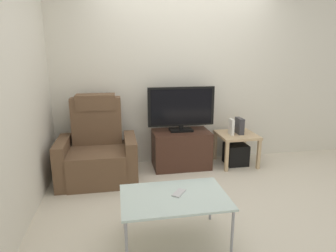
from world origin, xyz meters
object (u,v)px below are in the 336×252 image
at_px(television, 181,108).
at_px(coffee_table, 174,199).
at_px(book_upright, 231,127).
at_px(recliner_armchair, 98,151).
at_px(game_console, 239,126).
at_px(subwoofer_box, 236,154).
at_px(side_table, 237,139).
at_px(cell_phone, 179,193).
at_px(tv_stand, 181,149).

xyz_separation_m(television, coffee_table, (-0.44, -1.68, -0.45)).
bearing_deg(coffee_table, book_upright, 54.01).
xyz_separation_m(recliner_armchair, game_console, (2.01, 0.16, 0.21)).
bearing_deg(subwoofer_box, book_upright, -168.69).
distance_m(side_table, cell_phone, 1.99).
distance_m(tv_stand, side_table, 0.83).
relative_size(television, game_console, 4.09).
bearing_deg(game_console, cell_phone, -128.13).
distance_m(tv_stand, game_console, 0.91).
relative_size(side_table, subwoofer_box, 1.77).
height_order(side_table, cell_phone, side_table).
height_order(tv_stand, subwoofer_box, tv_stand).
bearing_deg(recliner_armchair, side_table, -4.06).
bearing_deg(subwoofer_box, side_table, 26.57).
xyz_separation_m(television, game_console, (0.85, -0.05, -0.28)).
bearing_deg(book_upright, television, 173.27).
xyz_separation_m(subwoofer_box, book_upright, (-0.10, -0.02, 0.42)).
height_order(coffee_table, cell_phone, cell_phone).
distance_m(subwoofer_box, cell_phone, 2.01).
bearing_deg(side_table, cell_phone, -127.51).
height_order(tv_stand, television, television).
xyz_separation_m(book_upright, cell_phone, (-1.11, -1.56, -0.14)).
bearing_deg(coffee_table, television, 75.35).
height_order(recliner_armchair, coffee_table, recliner_armchair).
height_order(television, coffee_table, television).
relative_size(tv_stand, subwoofer_box, 2.62).
xyz_separation_m(side_table, game_console, (0.03, 0.01, 0.19)).
height_order(side_table, coffee_table, side_table).
distance_m(side_table, coffee_table, 2.05).
xyz_separation_m(television, side_table, (0.82, -0.06, -0.47)).
height_order(television, side_table, television).
xyz_separation_m(coffee_table, cell_phone, (0.05, 0.04, 0.03)).
bearing_deg(subwoofer_box, tv_stand, 176.79).
height_order(tv_stand, side_table, tv_stand).
bearing_deg(subwoofer_box, television, 175.47).
bearing_deg(television, book_upright, -6.73).
xyz_separation_m(subwoofer_box, coffee_table, (-1.26, -1.62, 0.26)).
relative_size(game_console, cell_phone, 1.53).
bearing_deg(recliner_armchair, cell_phone, -70.28).
bearing_deg(cell_phone, recliner_armchair, 155.04).
bearing_deg(side_table, recliner_armchair, -175.73).
distance_m(television, recliner_armchair, 1.27).
bearing_deg(coffee_table, cell_phone, 38.73).
bearing_deg(subwoofer_box, recliner_armchair, -175.73).
bearing_deg(tv_stand, coffee_table, -104.81).
height_order(subwoofer_box, coffee_table, coffee_table).
height_order(subwoofer_box, cell_phone, cell_phone).
xyz_separation_m(tv_stand, television, (0.00, 0.02, 0.59)).
distance_m(television, side_table, 0.95).
bearing_deg(game_console, side_table, -164.05).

